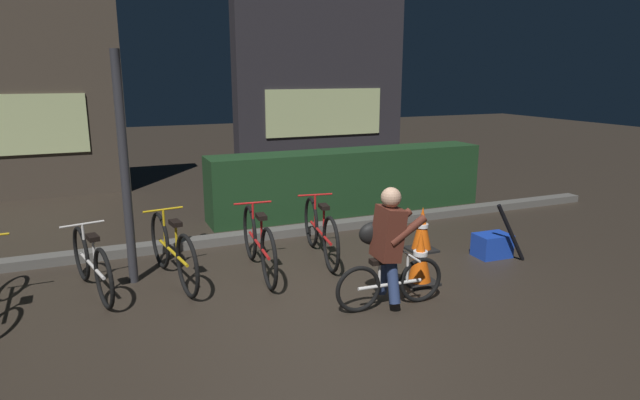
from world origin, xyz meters
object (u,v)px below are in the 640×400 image
Objects in this scene: parked_bike_center_right at (259,243)px; parked_bike_right_mid at (320,231)px; closed_umbrella at (511,233)px; cyclist at (388,248)px; street_post at (125,171)px; parked_bike_center_left at (173,251)px; traffic_cone_near at (420,258)px; parked_bike_left_mid at (92,264)px; blue_crate at (492,245)px; traffic_cone_far at (422,230)px.

parked_bike_center_right is 1.03× the size of parked_bike_right_mid.
cyclist is at bearing 20.19° from closed_umbrella.
parked_bike_center_left is at bearing -19.94° from street_post.
parked_bike_left_mid is at bearing 161.56° from traffic_cone_near.
parked_bike_left_mid is 2.70m from parked_bike_right_mid.
traffic_cone_near reaches higher than blue_crate.
blue_crate is (0.71, -0.56, -0.14)m from traffic_cone_far.
traffic_cone_far is at bearing -105.68° from parked_bike_left_mid.
parked_bike_right_mid is at bearing 119.79° from traffic_cone_near.
parked_bike_center_left is 2.45m from cyclist.
parked_bike_right_mid reaches higher than blue_crate.
street_post is 2.46m from parked_bike_right_mid.
parked_bike_center_left is at bearing 155.82° from traffic_cone_near.
parked_bike_left_mid is at bearing -6.01° from closed_umbrella.
street_post reaches higher than traffic_cone_far.
traffic_cone_near is 1.03× the size of traffic_cone_far.
traffic_cone_near is 1.41× the size of blue_crate.
street_post is 2.06× the size of cyclist.
blue_crate is (2.94, -0.62, -0.21)m from parked_bike_center_right.
closed_umbrella is at bearing -114.74° from parked_bike_left_mid.
traffic_cone_near is 0.73× the size of closed_umbrella.
cyclist reaches higher than closed_umbrella.
parked_bike_left_mid is at bearing -158.29° from street_post.
traffic_cone_near is 0.84m from cyclist.
closed_umbrella is at bearing -14.64° from street_post.
parked_bike_left_mid is 0.89× the size of parked_bike_center_right.
street_post is at bearing -81.51° from parked_bike_left_mid.
parked_bike_right_mid is 2.72× the size of traffic_cone_near.
parked_bike_right_mid reaches higher than closed_umbrella.
parked_bike_left_mid is 0.85m from parked_bike_center_left.
parked_bike_right_mid is 1.35× the size of cyclist.
closed_umbrella is at bearing -108.04° from parked_bike_right_mid.
parked_bike_center_right is 1.71m from cyclist.
traffic_cone_far is (1.36, -0.26, -0.06)m from parked_bike_right_mid.
parked_bike_left_mid reaches higher than traffic_cone_far.
street_post reaches higher than parked_bike_center_left.
cyclist reaches higher than parked_bike_right_mid.
parked_bike_right_mid is (2.70, 0.09, 0.02)m from parked_bike_left_mid.
traffic_cone_far is 0.71× the size of closed_umbrella.
parked_bike_center_left is at bearing 101.17° from parked_bike_right_mid.
parked_bike_left_mid is 1.81× the size of closed_umbrella.
parked_bike_right_mid is 1.39m from traffic_cone_far.
cyclist reaches higher than blue_crate.
parked_bike_right_mid is 2.38m from closed_umbrella.
parked_bike_center_left is at bearing -102.45° from parked_bike_left_mid.
cyclist is at bearing -36.17° from street_post.
cyclist is (0.92, -1.42, 0.27)m from parked_bike_center_right.
parked_bike_left_mid is 4.92m from closed_umbrella.
blue_crate is (1.37, 0.40, -0.15)m from traffic_cone_near.
street_post is 1.05m from parked_bike_left_mid.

